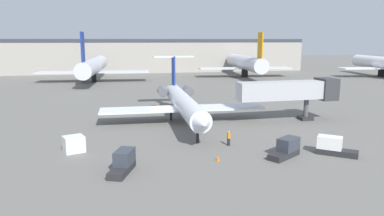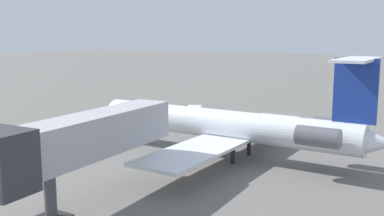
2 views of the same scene
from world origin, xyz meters
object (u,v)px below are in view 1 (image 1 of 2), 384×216
Objects in this scene: regional_jet at (183,101)px; baggage_tug_lead at (333,147)px; baggage_tug_spare at (123,162)px; traffic_cone_near at (218,158)px; parked_airliner_east_mid at (384,63)px; jet_bridge at (294,91)px; baggage_tug_trailing at (286,148)px; cargo_container_uld at (74,144)px; parked_airliner_centre at (245,63)px; parked_airliner_west_mid at (93,66)px; ground_crew_marshaller at (229,138)px.

baggage_tug_lead is at bearing -55.29° from regional_jet.
traffic_cone_near is at bearing 6.33° from baggage_tug_spare.
regional_jet is at bearing 64.76° from baggage_tug_spare.
parked_airliner_east_mid reaches higher than regional_jet.
jet_bridge is 17.74m from baggage_tug_trailing.
regional_jet is 11.25× the size of cargo_container_uld.
baggage_tug_trailing is at bearing -0.76° from traffic_cone_near.
regional_jet is at bearing -117.63° from parked_airliner_centre.
baggage_tug_lead is 21.42m from baggage_tug_spare.
parked_airliner_west_mid is 90.03m from parked_airliner_east_mid.
baggage_tug_trailing is 22.26m from cargo_container_uld.
parked_airliner_east_mid is at bearing 45.43° from baggage_tug_trailing.
parked_airliner_centre is at bearing 76.73° from baggage_tug_lead.
jet_bridge is 5.94× the size of cargo_container_uld.
parked_airliner_west_mid is (-7.01, 72.82, 3.55)m from baggage_tug_spare.
cargo_container_uld is at bearing -122.31° from parked_airliner_centre.
baggage_tug_spare is at bearing -153.88° from ground_crew_marshaller.
jet_bridge is 22.13m from traffic_cone_near.
parked_airliner_centre is at bearing 68.80° from ground_crew_marshaller.
jet_bridge is at bearing 60.91° from baggage_tug_trailing.
traffic_cone_near is 0.01× the size of parked_airliner_west_mid.
parked_airliner_east_mid is at bearing -11.66° from parked_airliner_centre.
parked_airliner_west_mid is at bearing 95.50° from baggage_tug_spare.
regional_jet is 13.45m from ground_crew_marshaller.
parked_airliner_west_mid is at bearing -174.39° from parked_airliner_centre.
baggage_tug_trailing and baggage_tug_spare have the same top height.
traffic_cone_near is at bearing -118.56° from ground_crew_marshaller.
parked_airliner_west_mid is at bearing 91.69° from cargo_container_uld.
parked_airliner_centre is (44.60, 70.52, 3.61)m from cargo_container_uld.
baggage_tug_trailing is (-5.03, 0.39, 0.00)m from baggage_tug_lead.
baggage_tug_lead is 0.12× the size of parked_airliner_east_mid.
traffic_cone_near is 73.72m from parked_airliner_west_mid.
parked_airliner_east_mid is at bearing 34.99° from cargo_container_uld.
parked_airliner_centre reaches higher than regional_jet.
cargo_container_uld is 83.52m from parked_airliner_centre.
jet_bridge is 8.97× the size of ground_crew_marshaller.
parked_airliner_centre is at bearing 73.16° from baggage_tug_trailing.
baggage_tug_spare is (-21.42, -0.53, 0.00)m from baggage_tug_lead.
regional_jet is 0.82× the size of parked_airliner_centre.
baggage_tug_spare is (-11.76, -5.76, -0.02)m from ground_crew_marshaller.
baggage_tug_spare is at bearing -84.50° from parked_airliner_west_mid.
parked_airliner_west_mid is (-1.95, 65.95, 3.53)m from cargo_container_uld.
parked_airliner_west_mid reaches higher than traffic_cone_near.
parked_airliner_west_mid is (-16.19, 71.80, 4.11)m from traffic_cone_near.
jet_bridge reaches higher than cargo_container_uld.
baggage_tug_trailing is at bearing -15.50° from cargo_container_uld.
ground_crew_marshaller is 0.42× the size of baggage_tug_lead.
baggage_tug_trailing is 0.11× the size of parked_airliner_west_mid.
jet_bridge is at bearing -103.49° from parked_airliner_centre.
parked_airliner_west_mid is 1.11× the size of parked_airliner_east_mid.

